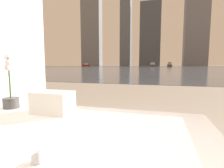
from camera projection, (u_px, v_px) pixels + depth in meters
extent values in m
cube|color=white|center=(43.00, 136.00, 0.93)|extent=(1.49, 0.98, 0.04)
cylinder|color=silver|center=(37.00, 156.00, 0.64)|extent=(0.04, 0.04, 0.04)
cylinder|color=silver|center=(19.00, 158.00, 0.56)|extent=(0.04, 0.17, 0.04)
cylinder|color=#4C4C4C|center=(11.00, 103.00, 1.45)|extent=(0.12, 0.12, 0.09)
cylinder|color=#38662D|center=(9.00, 78.00, 1.43)|extent=(0.01, 0.01, 0.33)
sphere|color=silver|center=(8.00, 58.00, 1.43)|extent=(0.05, 0.05, 0.05)
sphere|color=silver|center=(8.00, 63.00, 1.39)|extent=(0.05, 0.05, 0.05)
sphere|color=silver|center=(7.00, 68.00, 1.40)|extent=(0.05, 0.05, 0.05)
cube|color=white|center=(53.00, 110.00, 1.31)|extent=(0.28, 0.19, 0.04)
cube|color=white|center=(53.00, 105.00, 1.30)|extent=(0.28, 0.19, 0.04)
cube|color=white|center=(53.00, 100.00, 1.30)|extent=(0.28, 0.19, 0.04)
cube|color=white|center=(53.00, 94.00, 1.30)|extent=(0.28, 0.19, 0.04)
cube|color=slate|center=(159.00, 67.00, 59.97)|extent=(180.00, 110.00, 0.01)
cube|color=#335647|center=(38.00, 67.00, 38.91)|extent=(1.95, 3.93, 0.66)
cube|color=silver|center=(38.00, 64.00, 38.83)|extent=(1.18, 1.56, 0.75)
cube|color=maroon|center=(86.00, 65.00, 81.63)|extent=(2.42, 4.03, 0.67)
cube|color=silver|center=(86.00, 64.00, 81.55)|extent=(1.35, 1.65, 0.76)
cube|color=#4C4C51|center=(152.00, 66.00, 67.28)|extent=(3.45, 4.46, 0.75)
cube|color=silver|center=(153.00, 64.00, 67.19)|extent=(1.74, 1.93, 0.86)
cube|color=#4C4C51|center=(170.00, 66.00, 60.03)|extent=(1.53, 4.38, 0.76)
cube|color=#B2A893|center=(170.00, 63.00, 59.93)|extent=(1.10, 1.64, 0.87)
cube|color=slate|center=(92.00, 32.00, 123.46)|extent=(13.52, 7.17, 47.35)
cube|color=slate|center=(126.00, 3.00, 115.02)|extent=(6.78, 7.04, 81.78)
cube|color=#4C515B|center=(150.00, 35.00, 113.05)|extent=(13.10, 7.02, 40.25)
cube|color=slate|center=(196.00, 29.00, 105.63)|extent=(13.14, 10.87, 44.88)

